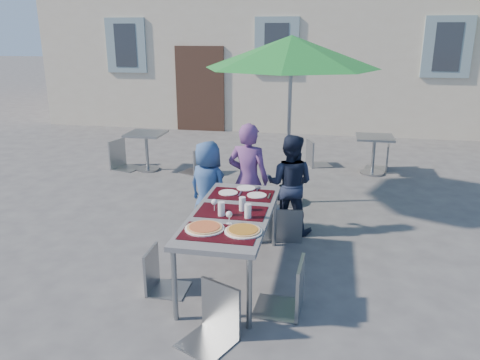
% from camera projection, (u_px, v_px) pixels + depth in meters
% --- Properties ---
extents(ground, '(90.00, 90.00, 0.00)m').
position_uv_depth(ground, '(192.00, 266.00, 5.27)').
color(ground, '#444446').
rests_on(ground, ground).
extents(dining_table, '(0.80, 1.85, 0.76)m').
position_uv_depth(dining_table, '(232.00, 217.00, 4.83)').
color(dining_table, '#494A4F').
rests_on(dining_table, ground).
extents(pizza_near_left, '(0.37, 0.37, 0.03)m').
position_uv_depth(pizza_near_left, '(205.00, 228.00, 4.38)').
color(pizza_near_left, white).
rests_on(pizza_near_left, dining_table).
extents(pizza_near_right, '(0.35, 0.35, 0.03)m').
position_uv_depth(pizza_near_right, '(243.00, 230.00, 4.31)').
color(pizza_near_right, white).
rests_on(pizza_near_right, dining_table).
extents(glassware, '(0.44, 0.43, 0.15)m').
position_uv_depth(glassware, '(234.00, 208.00, 4.70)').
color(glassware, silver).
rests_on(glassware, dining_table).
extents(place_settings, '(0.60, 0.45, 0.01)m').
position_uv_depth(place_settings, '(244.00, 192.00, 5.39)').
color(place_settings, white).
rests_on(place_settings, dining_table).
extents(child_0, '(0.70, 0.60, 1.21)m').
position_uv_depth(child_0, '(208.00, 187.00, 6.04)').
color(child_0, '#304F86').
rests_on(child_0, ground).
extents(child_1, '(0.58, 0.42, 1.46)m').
position_uv_depth(child_1, '(248.00, 180.00, 5.94)').
color(child_1, '#643975').
rests_on(child_1, ground).
extents(child_2, '(0.67, 0.44, 1.30)m').
position_uv_depth(child_2, '(290.00, 184.00, 6.02)').
color(child_2, '#181F35').
rests_on(child_2, ground).
extents(chair_0, '(0.50, 0.50, 0.87)m').
position_uv_depth(chair_0, '(213.00, 202.00, 5.81)').
color(chair_0, gray).
rests_on(chair_0, ground).
extents(chair_1, '(0.54, 0.54, 0.92)m').
position_uv_depth(chair_1, '(261.00, 199.00, 5.80)').
color(chair_1, '#90979B').
rests_on(chair_1, ground).
extents(chair_2, '(0.40, 0.41, 0.84)m').
position_uv_depth(chair_2, '(288.00, 204.00, 5.81)').
color(chair_2, gray).
rests_on(chair_2, ground).
extents(chair_3, '(0.38, 0.38, 0.85)m').
position_uv_depth(chair_3, '(159.00, 246.00, 4.64)').
color(chair_3, gray).
rests_on(chair_3, ground).
extents(chair_4, '(0.45, 0.45, 0.97)m').
position_uv_depth(chair_4, '(290.00, 256.00, 4.25)').
color(chair_4, gray).
rests_on(chair_4, ground).
extents(chair_5, '(0.54, 0.55, 0.92)m').
position_uv_depth(chair_5, '(213.00, 283.00, 3.86)').
color(chair_5, gray).
rests_on(chair_5, ground).
extents(patio_umbrella, '(2.50, 2.50, 2.49)m').
position_uv_depth(patio_umbrella, '(291.00, 53.00, 6.58)').
color(patio_umbrella, '#95979C').
rests_on(patio_umbrella, ground).
extents(cafe_table_0, '(0.68, 0.68, 0.73)m').
position_uv_depth(cafe_table_0, '(147.00, 145.00, 8.84)').
color(cafe_table_0, '#95979C').
rests_on(cafe_table_0, ground).
extents(bg_chair_l_0, '(0.57, 0.57, 1.05)m').
position_uv_depth(bg_chair_l_0, '(120.00, 137.00, 8.92)').
color(bg_chair_l_0, gray).
rests_on(bg_chair_l_0, ground).
extents(bg_chair_r_0, '(0.52, 0.51, 0.90)m').
position_uv_depth(bg_chair_r_0, '(196.00, 146.00, 8.62)').
color(bg_chair_r_0, gray).
rests_on(bg_chair_r_0, ground).
extents(cafe_table_1, '(0.67, 0.67, 0.71)m').
position_uv_depth(cafe_table_1, '(374.00, 149.00, 8.59)').
color(cafe_table_1, '#95979C').
rests_on(cafe_table_1, ground).
extents(bg_chair_l_1, '(0.55, 0.55, 0.96)m').
position_uv_depth(bg_chair_l_1, '(315.00, 138.00, 9.12)').
color(bg_chair_l_1, gray).
rests_on(bg_chair_l_1, ground).
extents(bg_chair_r_1, '(0.47, 0.47, 0.94)m').
position_uv_depth(bg_chair_r_1, '(384.00, 142.00, 8.85)').
color(bg_chair_r_1, gray).
rests_on(bg_chair_r_1, ground).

